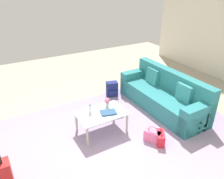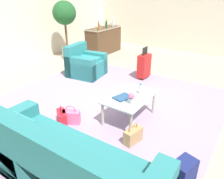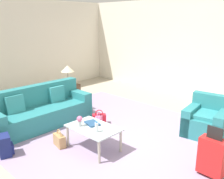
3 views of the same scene
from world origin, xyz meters
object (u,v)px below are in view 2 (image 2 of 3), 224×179
water_bottle (140,89)px  handbag_pink (71,117)px  coffee_table (130,100)px  bar_console (104,40)px  suitcase_red (144,65)px  potted_ficus (65,18)px  wine_glass_right_of_centre (105,24)px  wine_bottle_green (106,24)px  wine_glass_rightmost (111,23)px  wine_bottle_amber (99,26)px  handbag_red (62,117)px  wine_glass_leftmost (96,27)px  coffee_table_book (123,97)px  wine_glass_left_of_centre (101,25)px  wine_bottle_clear (113,23)px  couch (61,167)px  handbag_tan (133,135)px  backpack_navy (182,175)px  armchair (85,65)px  flower_vase (131,97)px

water_bottle → handbag_pink: 1.34m
coffee_table → bar_console: size_ratio=0.65×
suitcase_red → potted_ficus: 3.17m
wine_glass_right_of_centre → wine_bottle_green: bearing=-134.1°
bar_console → handbag_pink: bearing=-151.3°
coffee_table → wine_glass_rightmost: (4.02, 3.12, 0.64)m
wine_bottle_amber → handbag_red: 4.49m
suitcase_red → bar_console: bearing=58.0°
suitcase_red → handbag_red: bearing=175.7°
wine_glass_leftmost → bar_console: bearing=4.9°
wine_bottle_amber → bar_console: bearing=14.5°
coffee_table_book → wine_glass_left_of_centre: 4.62m
wine_bottle_green → wine_bottle_clear: same height
wine_bottle_green → suitcase_red: (-1.52, -2.29, -0.69)m
couch → wine_glass_rightmost: 6.69m
wine_bottle_green → wine_bottle_clear: bearing=0.0°
coffee_table_book → wine_glass_left_of_centre: (3.45, 3.02, 0.57)m
wine_glass_leftmost → wine_glass_left_of_centre: same height
wine_glass_left_of_centre → potted_ficus: 1.32m
handbag_tan → backpack_navy: (-0.42, -0.90, 0.06)m
armchair → handbag_tan: (-1.86, -2.56, -0.17)m
water_bottle → wine_bottle_green: bearing=42.9°
wine_bottle_clear → armchair: bearing=-162.8°
water_bottle → backpack_navy: (-1.20, -1.19, -0.36)m
wine_glass_leftmost → handbag_red: wine_glass_leftmost is taller
coffee_table → wine_bottle_clear: wine_bottle_clear is taller
water_bottle → bar_console: bearing=44.1°
wine_bottle_amber → backpack_navy: (-4.06, -4.28, -0.86)m
backpack_navy → wine_bottle_amber: bearing=46.5°
wine_bottle_clear → wine_bottle_amber: bearing=180.0°
armchair → wine_glass_left_of_centre: size_ratio=6.27×
bar_console → wine_glass_left_of_centre: bearing=179.8°
handbag_tan → armchair: bearing=53.9°
armchair → potted_ficus: 2.08m
wine_glass_left_of_centre → wine_glass_right_of_centre: 0.35m
water_bottle → handbag_red: bearing=135.0°
wine_glass_leftmost → backpack_navy: size_ratio=0.39×
armchair → water_bottle: armchair is taller
wine_glass_left_of_centre → wine_bottle_amber: wine_bottle_amber is taller
coffee_table_book → wine_bottle_green: 4.69m
flower_vase → suitcase_red: (2.22, 0.85, -0.22)m
bar_console → wine_glass_right_of_centre: 0.59m
suitcase_red → handbag_red: size_ratio=2.37×
backpack_navy → bar_console: bearing=44.3°
suitcase_red → wine_bottle_green: bearing=56.4°
coffee_table → armchair: bearing=59.2°
coffee_table → wine_bottle_green: bearing=40.3°
wine_glass_leftmost → wine_bottle_amber: wine_bottle_amber is taller
coffee_table_book → couch: bearing=-158.7°
wine_glass_right_of_centre → coffee_table: bearing=-139.4°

